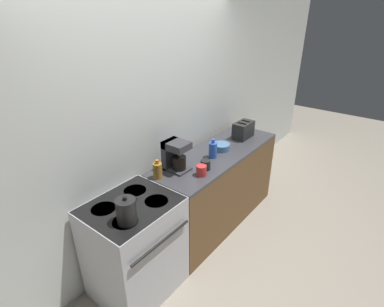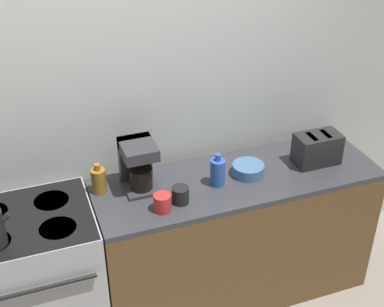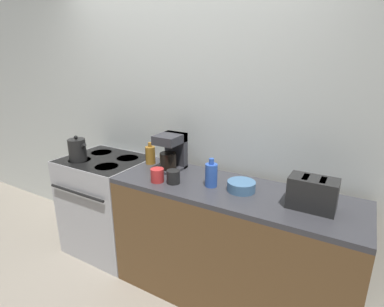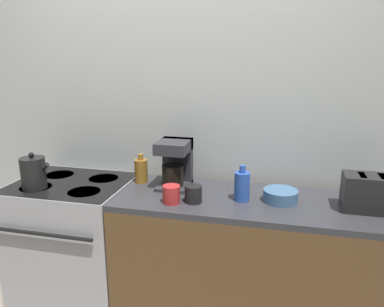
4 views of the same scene
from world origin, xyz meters
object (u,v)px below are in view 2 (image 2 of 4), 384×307
(bottle_blue, at_px, (218,172))
(cup_black, at_px, (180,195))
(bottle_amber, at_px, (99,180))
(cup_red, at_px, (162,203))
(stove, at_px, (36,281))
(toaster, at_px, (317,149))
(coffee_maker, at_px, (138,163))
(bowl, at_px, (248,170))

(bottle_blue, xyz_separation_m, cup_black, (-0.26, -0.09, -0.04))
(bottle_amber, relative_size, cup_red, 1.87)
(bottle_blue, height_order, cup_red, bottle_blue)
(stove, relative_size, cup_black, 9.48)
(toaster, height_order, cup_red, toaster)
(coffee_maker, relative_size, cup_red, 2.94)
(bowl, bearing_deg, coffee_maker, 169.99)
(cup_red, relative_size, bowl, 0.52)
(stove, distance_m, coffee_maker, 0.92)
(coffee_maker, bearing_deg, cup_red, -78.32)
(stove, bearing_deg, bottle_amber, 14.80)
(bottle_amber, relative_size, cup_black, 1.93)
(cup_black, height_order, cup_red, cup_red)
(bottle_blue, relative_size, cup_red, 2.06)
(cup_black, distance_m, cup_red, 0.12)
(coffee_maker, height_order, cup_red, coffee_maker)
(toaster, bearing_deg, bowl, 177.48)
(toaster, distance_m, bottle_blue, 0.68)
(bowl, bearing_deg, bottle_amber, 171.75)
(bottle_blue, height_order, cup_black, bottle_blue)
(toaster, relative_size, coffee_maker, 0.94)
(coffee_maker, relative_size, bottle_blue, 1.43)
(toaster, xyz_separation_m, cup_red, (-1.06, -0.14, -0.05))
(bottle_amber, height_order, bottle_blue, bottle_blue)
(stove, xyz_separation_m, bowl, (1.34, -0.01, 0.49))
(cup_black, bearing_deg, stove, 170.90)
(toaster, distance_m, bowl, 0.47)
(bottle_amber, bearing_deg, bowl, -8.25)
(cup_black, bearing_deg, toaster, 6.42)
(stove, xyz_separation_m, cup_black, (0.86, -0.14, 0.50))
(stove, distance_m, bowl, 1.43)
(cup_black, bearing_deg, coffee_maker, 125.97)
(bottle_blue, bearing_deg, bottle_amber, 166.39)
(coffee_maker, height_order, bottle_amber, coffee_maker)
(bottle_amber, height_order, bowl, bottle_amber)
(coffee_maker, bearing_deg, bowl, -10.01)
(bottle_amber, height_order, cup_black, bottle_amber)
(stove, height_order, bowl, bowl)
(bowl, bearing_deg, toaster, -2.52)
(coffee_maker, height_order, cup_black, coffee_maker)
(cup_black, bearing_deg, cup_red, -162.52)
(bottle_amber, distance_m, bottle_blue, 0.69)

